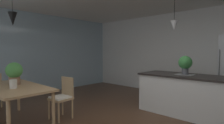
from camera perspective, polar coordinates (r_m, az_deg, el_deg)
wall_back_kitchen at (r=6.19m, az=24.40°, el=2.34°), size 10.00×0.12×2.70m
window_wall_left_glazing at (r=6.57m, az=-23.70°, el=2.40°), size 0.06×8.40×2.70m
dining_table at (r=4.05m, az=-28.34°, el=-7.68°), size 1.81×0.89×0.75m
chair_far_right at (r=4.07m, az=-15.25°, el=-10.30°), size 0.43×0.43×0.87m
kitchen_island at (r=4.44m, az=23.98°, el=-9.52°), size 2.33×0.87×0.91m
pendant_over_table at (r=4.09m, az=-28.72°, el=11.79°), size 0.17×0.17×0.78m
pendant_over_island_main at (r=4.54m, az=18.93°, el=10.86°), size 0.19×0.19×0.78m
potted_plant_on_island at (r=4.40m, az=22.00°, el=-0.41°), size 0.30×0.30×0.43m
potted_plant_on_table at (r=4.21m, az=-28.34°, el=-2.79°), size 0.32×0.32×0.45m
vase_on_dining_table at (r=3.80m, az=-28.57°, el=-6.09°), size 0.13×0.13×0.16m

